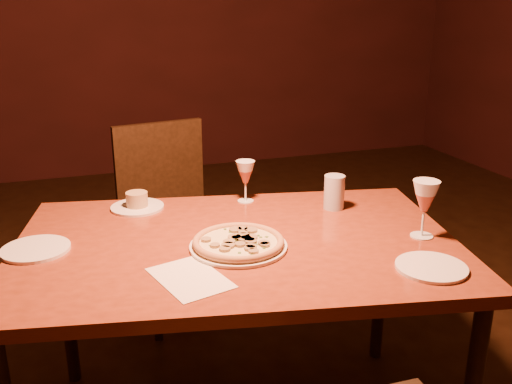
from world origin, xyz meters
name	(u,v)px	position (x,y,z in m)	size (l,w,h in m)	color
dining_table	(237,259)	(-0.15, 0.03, 0.68)	(1.55, 1.16, 0.75)	brown
chair_far	(171,210)	(-0.19, 0.99, 0.52)	(0.51, 0.51, 0.92)	black
pizza_plate	(238,243)	(-0.17, -0.03, 0.76)	(0.30, 0.30, 0.03)	white
ramekin_saucer	(137,203)	(-0.41, 0.43, 0.77)	(0.19, 0.19, 0.06)	white
wine_glass_far	(245,181)	(-0.01, 0.38, 0.83)	(0.07, 0.07, 0.16)	#AB5647
wine_glass_right	(424,209)	(0.42, -0.13, 0.84)	(0.09, 0.09, 0.19)	#AB5647
water_tumbler	(334,192)	(0.27, 0.20, 0.81)	(0.07, 0.07, 0.12)	#ABB2BB
side_plate_left	(36,249)	(-0.76, 0.16, 0.75)	(0.21, 0.21, 0.01)	white
side_plate_near	(431,267)	(0.31, -0.34, 0.75)	(0.20, 0.20, 0.01)	white
menu_card	(190,278)	(-0.35, -0.18, 0.75)	(0.16, 0.24, 0.00)	silver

